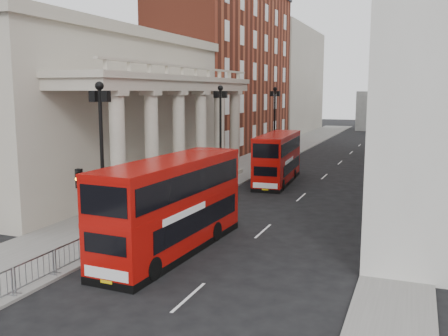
{
  "coord_description": "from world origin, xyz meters",
  "views": [
    {
      "loc": [
        13.98,
        -16.72,
        7.95
      ],
      "look_at": [
        2.73,
        12.2,
        3.18
      ],
      "focal_mm": 40.0,
      "sensor_mm": 36.0,
      "label": 1
    }
  ],
  "objects_px": {
    "lamp_post_south": "(102,153)",
    "traffic_light": "(80,197)",
    "lamp_post_mid": "(220,130)",
    "bus_near": "(172,204)",
    "bus_far": "(278,157)",
    "pedestrian_b": "(195,175)",
    "pedestrian_a": "(149,199)",
    "pedestrian_c": "(191,183)",
    "monument_column": "(380,52)",
    "lamp_post_north": "(275,120)"
  },
  "relations": [
    {
      "from": "lamp_post_mid",
      "to": "pedestrian_a",
      "type": "height_order",
      "value": "lamp_post_mid"
    },
    {
      "from": "monument_column",
      "to": "bus_far",
      "type": "height_order",
      "value": "monument_column"
    },
    {
      "from": "monument_column",
      "to": "traffic_light",
      "type": "bearing_deg",
      "value": -94.13
    },
    {
      "from": "lamp_post_south",
      "to": "pedestrian_a",
      "type": "distance_m",
      "value": 8.65
    },
    {
      "from": "bus_near",
      "to": "pedestrian_a",
      "type": "xyz_separation_m",
      "value": [
        -5.18,
        6.65,
        -1.49
      ]
    },
    {
      "from": "lamp_post_south",
      "to": "pedestrian_b",
      "type": "height_order",
      "value": "lamp_post_south"
    },
    {
      "from": "lamp_post_north",
      "to": "bus_near",
      "type": "xyz_separation_m",
      "value": [
        3.44,
        -31.15,
        -2.47
      ]
    },
    {
      "from": "pedestrian_b",
      "to": "pedestrian_c",
      "type": "xyz_separation_m",
      "value": [
        1.15,
        -3.23,
        -0.06
      ]
    },
    {
      "from": "lamp_post_mid",
      "to": "pedestrian_c",
      "type": "height_order",
      "value": "lamp_post_mid"
    },
    {
      "from": "pedestrian_c",
      "to": "bus_far",
      "type": "bearing_deg",
      "value": 75.19
    },
    {
      "from": "traffic_light",
      "to": "pedestrian_b",
      "type": "xyz_separation_m",
      "value": [
        -2.76,
        18.85,
        -2.11
      ]
    },
    {
      "from": "pedestrian_a",
      "to": "pedestrian_b",
      "type": "relative_size",
      "value": 0.95
    },
    {
      "from": "pedestrian_a",
      "to": "traffic_light",
      "type": "bearing_deg",
      "value": -76.57
    },
    {
      "from": "traffic_light",
      "to": "bus_far",
      "type": "xyz_separation_m",
      "value": [
        3.18,
        23.36,
        -0.87
      ]
    },
    {
      "from": "monument_column",
      "to": "pedestrian_c",
      "type": "xyz_separation_m",
      "value": [
        -8.11,
        -74.39,
        -15.04
      ]
    },
    {
      "from": "traffic_light",
      "to": "pedestrian_c",
      "type": "xyz_separation_m",
      "value": [
        -1.61,
        15.62,
        -2.16
      ]
    },
    {
      "from": "traffic_light",
      "to": "pedestrian_c",
      "type": "bearing_deg",
      "value": 95.89
    },
    {
      "from": "bus_far",
      "to": "pedestrian_b",
      "type": "xyz_separation_m",
      "value": [
        -5.94,
        -4.51,
        -1.24
      ]
    },
    {
      "from": "pedestrian_c",
      "to": "pedestrian_b",
      "type": "bearing_deg",
      "value": 126.59
    },
    {
      "from": "bus_near",
      "to": "pedestrian_b",
      "type": "distance_m",
      "value": 17.17
    },
    {
      "from": "lamp_post_mid",
      "to": "lamp_post_north",
      "type": "relative_size",
      "value": 1.0
    },
    {
      "from": "traffic_light",
      "to": "pedestrian_c",
      "type": "height_order",
      "value": "traffic_light"
    },
    {
      "from": "monument_column",
      "to": "traffic_light",
      "type": "distance_m",
      "value": 91.17
    },
    {
      "from": "lamp_post_south",
      "to": "traffic_light",
      "type": "bearing_deg",
      "value": -87.16
    },
    {
      "from": "lamp_post_south",
      "to": "pedestrian_c",
      "type": "height_order",
      "value": "lamp_post_south"
    },
    {
      "from": "bus_near",
      "to": "pedestrian_a",
      "type": "height_order",
      "value": "bus_near"
    },
    {
      "from": "lamp_post_south",
      "to": "traffic_light",
      "type": "xyz_separation_m",
      "value": [
        0.1,
        -2.02,
        -1.8
      ]
    },
    {
      "from": "traffic_light",
      "to": "pedestrian_a",
      "type": "relative_size",
      "value": 2.57
    },
    {
      "from": "pedestrian_a",
      "to": "bus_far",
      "type": "bearing_deg",
      "value": 72.62
    },
    {
      "from": "bus_far",
      "to": "pedestrian_b",
      "type": "height_order",
      "value": "bus_far"
    },
    {
      "from": "lamp_post_mid",
      "to": "pedestrian_b",
      "type": "height_order",
      "value": "lamp_post_mid"
    },
    {
      "from": "pedestrian_b",
      "to": "lamp_post_mid",
      "type": "bearing_deg",
      "value": 153.31
    },
    {
      "from": "lamp_post_mid",
      "to": "bus_near",
      "type": "distance_m",
      "value": 15.73
    },
    {
      "from": "traffic_light",
      "to": "bus_far",
      "type": "height_order",
      "value": "traffic_light"
    },
    {
      "from": "bus_near",
      "to": "bus_far",
      "type": "height_order",
      "value": "bus_near"
    },
    {
      "from": "monument_column",
      "to": "lamp_post_mid",
      "type": "height_order",
      "value": "monument_column"
    },
    {
      "from": "pedestrian_a",
      "to": "pedestrian_b",
      "type": "xyz_separation_m",
      "value": [
        -0.93,
        9.34,
        0.04
      ]
    },
    {
      "from": "traffic_light",
      "to": "bus_near",
      "type": "distance_m",
      "value": 4.45
    },
    {
      "from": "lamp_post_south",
      "to": "lamp_post_mid",
      "type": "relative_size",
      "value": 1.0
    },
    {
      "from": "monument_column",
      "to": "bus_near",
      "type": "bearing_deg",
      "value": -92.08
    },
    {
      "from": "monument_column",
      "to": "bus_far",
      "type": "distance_m",
      "value": 68.14
    },
    {
      "from": "pedestrian_a",
      "to": "bus_near",
      "type": "bearing_deg",
      "value": -49.57
    },
    {
      "from": "lamp_post_mid",
      "to": "pedestrian_b",
      "type": "xyz_separation_m",
      "value": [
        -2.66,
        0.83,
        -3.91
      ]
    },
    {
      "from": "monument_column",
      "to": "pedestrian_b",
      "type": "relative_size",
      "value": 30.77
    },
    {
      "from": "lamp_post_south",
      "to": "bus_near",
      "type": "bearing_deg",
      "value": 13.84
    },
    {
      "from": "bus_near",
      "to": "bus_far",
      "type": "distance_m",
      "value": 20.49
    },
    {
      "from": "lamp_post_mid",
      "to": "traffic_light",
      "type": "relative_size",
      "value": 1.93
    },
    {
      "from": "monument_column",
      "to": "bus_far",
      "type": "relative_size",
      "value": 5.38
    },
    {
      "from": "lamp_post_mid",
      "to": "traffic_light",
      "type": "xyz_separation_m",
      "value": [
        0.1,
        -18.02,
        -1.8
      ]
    },
    {
      "from": "bus_near",
      "to": "pedestrian_b",
      "type": "xyz_separation_m",
      "value": [
        -6.1,
        15.98,
        -1.44
      ]
    }
  ]
}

